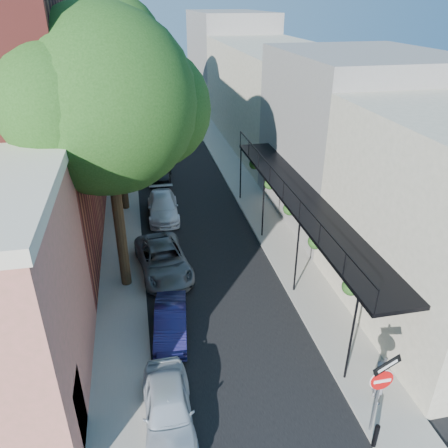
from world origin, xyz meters
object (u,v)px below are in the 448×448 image
oak_far (120,47)px  pedestrian (379,381)px  parked_car_b (171,322)px  parked_car_f (140,148)px  oak_near (117,104)px  oak_mid (120,88)px  parked_car_d (163,207)px  parked_car_e (160,171)px  bollard (376,436)px  parked_car_a (168,408)px  parked_car_c (163,260)px  sign_post (381,383)px

oak_far → pedestrian: bearing=-74.1°
parked_car_b → parked_car_f: 21.75m
oak_near → oak_mid: bearing=90.4°
pedestrian → parked_car_d: bearing=30.9°
oak_far → parked_car_e: bearing=-68.2°
bollard → parked_car_d: 16.73m
oak_near → parked_car_a: 10.64m
parked_car_a → parked_car_d: (0.95, 14.06, -0.01)m
parked_car_e → bollard: bearing=-73.4°
oak_far → parked_car_f: oak_far is taller
bollard → oak_mid: 19.96m
parked_car_a → parked_car_e: size_ratio=0.96×
parked_car_f → parked_car_c: bearing=-88.9°
parked_car_a → parked_car_e: bearing=86.8°
parked_car_b → parked_car_e: bearing=93.6°
oak_mid → parked_car_c: oak_mid is taller
parked_car_b → parked_car_f: (-0.44, 21.74, 0.08)m
oak_near → parked_car_e: bearing=80.8°
parked_car_a → pedestrian: 6.48m
oak_far → parked_car_d: oak_far is taller
parked_car_b → pedestrian: (6.01, -4.46, 0.37)m
parked_car_c → parked_car_e: (0.69, 11.65, 0.00)m
sign_post → oak_mid: bearing=110.9°
oak_far → oak_near: bearing=-90.0°
oak_near → parked_car_f: size_ratio=2.95×
oak_mid → parked_car_a: (0.82, -15.71, -6.44)m
sign_post → bollard: 1.60m
bollard → parked_car_e: bearing=101.4°
parked_car_b → parked_car_d: size_ratio=0.81×
oak_mid → parked_car_b: 13.55m
parked_car_c → parked_car_e: 11.67m
parked_car_a → parked_car_d: bearing=86.4°
parked_car_a → bollard: bearing=-19.5°
oak_mid → parked_car_d: size_ratio=2.43×
pedestrian → oak_mid: bearing=34.4°
sign_post → bollard: size_ratio=3.74×
oak_far → parked_car_d: size_ratio=2.83×
oak_near → oak_far: bearing=90.0°
oak_near → pedestrian: (7.21, -8.31, -6.95)m
sign_post → parked_car_c: sign_post is taller
parked_car_e → parked_car_c: bearing=-88.1°
bollard → parked_car_c: 11.42m
bollard → pedestrian: size_ratio=0.50×
parked_car_c → parked_car_d: size_ratio=1.10×
oak_mid → oak_far: bearing=89.6°
pedestrian → parked_car_c: bearing=44.4°
parked_car_f → sign_post: bearing=-78.6°
parked_car_a → pedestrian: (6.45, -0.57, 0.31)m
parked_car_a → pedestrian: pedestrian is taller
oak_far → parked_car_e: 9.26m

